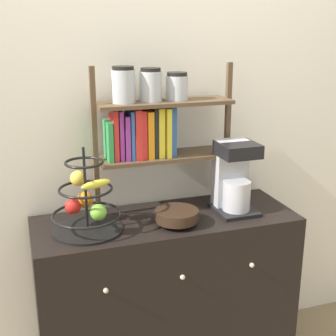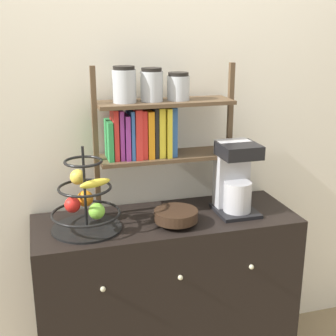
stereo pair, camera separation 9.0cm
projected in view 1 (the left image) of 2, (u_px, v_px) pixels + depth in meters
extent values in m
cube|color=silver|center=(149.00, 120.00, 2.36)|extent=(7.00, 0.05, 2.60)
cube|color=black|center=(166.00, 298.00, 2.37)|extent=(1.26, 0.45, 0.87)
sphere|color=#B2AD8C|center=(106.00, 291.00, 1.98)|extent=(0.02, 0.02, 0.02)
sphere|color=#B2AD8C|center=(183.00, 277.00, 2.09)|extent=(0.02, 0.02, 0.02)
sphere|color=#B2AD8C|center=(252.00, 265.00, 2.19)|extent=(0.02, 0.02, 0.02)
cube|color=black|center=(234.00, 210.00, 2.32)|extent=(0.19, 0.22, 0.02)
cube|color=#B7B7BC|center=(230.00, 172.00, 2.32)|extent=(0.16, 0.09, 0.33)
cylinder|color=#B7B7BC|center=(237.00, 195.00, 2.28)|extent=(0.13, 0.13, 0.15)
cube|color=black|center=(238.00, 150.00, 2.22)|extent=(0.18, 0.18, 0.06)
cylinder|color=black|center=(88.00, 230.00, 2.10)|extent=(0.32, 0.32, 0.01)
cylinder|color=black|center=(85.00, 189.00, 2.05)|extent=(0.01, 0.01, 0.38)
torus|color=black|center=(87.00, 215.00, 2.08)|extent=(0.31, 0.31, 0.01)
torus|color=black|center=(85.00, 189.00, 2.05)|extent=(0.24, 0.24, 0.01)
torus|color=black|center=(84.00, 163.00, 2.01)|extent=(0.17, 0.17, 0.01)
sphere|color=red|center=(73.00, 206.00, 2.08)|extent=(0.07, 0.07, 0.07)
sphere|color=#6BAD33|center=(98.00, 212.00, 2.01)|extent=(0.07, 0.07, 0.07)
sphere|color=orange|center=(85.00, 200.00, 2.15)|extent=(0.08, 0.08, 0.08)
ellipsoid|color=yellow|center=(96.00, 184.00, 2.04)|extent=(0.15, 0.09, 0.04)
sphere|color=gold|center=(78.00, 178.00, 2.08)|extent=(0.07, 0.07, 0.07)
cylinder|color=black|center=(177.00, 222.00, 2.17)|extent=(0.11, 0.11, 0.02)
cylinder|color=black|center=(177.00, 215.00, 2.16)|extent=(0.20, 0.20, 0.05)
cube|color=brown|center=(95.00, 145.00, 2.16)|extent=(0.02, 0.02, 0.71)
cube|color=brown|center=(227.00, 134.00, 2.36)|extent=(0.02, 0.02, 0.71)
cube|color=brown|center=(164.00, 156.00, 2.28)|extent=(0.65, 0.20, 0.02)
cube|color=brown|center=(164.00, 103.00, 2.21)|extent=(0.65, 0.20, 0.02)
cube|color=#2D8C47|center=(108.00, 141.00, 2.17)|extent=(0.02, 0.14, 0.18)
cube|color=red|center=(114.00, 135.00, 2.17)|extent=(0.02, 0.12, 0.24)
cube|color=#8C338C|center=(119.00, 135.00, 2.18)|extent=(0.02, 0.12, 0.23)
cube|color=#8C338C|center=(125.00, 137.00, 2.19)|extent=(0.02, 0.14, 0.21)
cube|color=#2D599E|center=(130.00, 134.00, 2.20)|extent=(0.02, 0.14, 0.23)
cube|color=red|center=(135.00, 133.00, 2.20)|extent=(0.03, 0.15, 0.24)
cube|color=red|center=(141.00, 133.00, 2.21)|extent=(0.02, 0.13, 0.23)
cube|color=orange|center=(147.00, 133.00, 2.22)|extent=(0.03, 0.15, 0.23)
cube|color=black|center=(153.00, 132.00, 2.23)|extent=(0.02, 0.13, 0.24)
cube|color=yellow|center=(159.00, 131.00, 2.24)|extent=(0.03, 0.13, 0.24)
cube|color=yellow|center=(165.00, 131.00, 2.25)|extent=(0.02, 0.16, 0.24)
cube|color=#2D599E|center=(170.00, 131.00, 2.25)|extent=(0.03, 0.13, 0.24)
cylinder|color=#ADB2B7|center=(123.00, 86.00, 2.12)|extent=(0.11, 0.11, 0.15)
cylinder|color=black|center=(123.00, 68.00, 2.10)|extent=(0.10, 0.10, 0.02)
cylinder|color=#ADB2B7|center=(151.00, 86.00, 2.16)|extent=(0.11, 0.11, 0.14)
cylinder|color=black|center=(151.00, 70.00, 2.14)|extent=(0.09, 0.09, 0.02)
cylinder|color=#ADB2B7|center=(177.00, 88.00, 2.21)|extent=(0.11, 0.11, 0.11)
cylinder|color=black|center=(177.00, 74.00, 2.19)|extent=(0.10, 0.10, 0.02)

